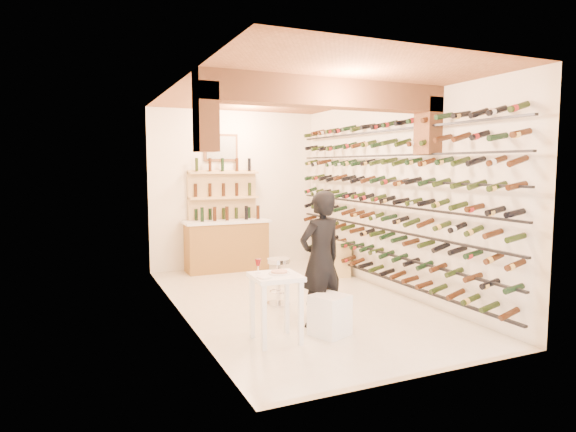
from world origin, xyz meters
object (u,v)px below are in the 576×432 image
object	(u,v)px
back_counter	(227,244)
chrome_barstool	(278,278)
tasting_table	(276,287)
person	(321,259)
white_stool	(330,315)
crate_lower	(334,267)
wine_rack	(381,199)

from	to	relation	value
back_counter	chrome_barstool	world-z (taller)	back_counter
tasting_table	person	bearing A→B (deg)	23.35
white_stool	back_counter	bearing A→B (deg)	90.67
back_counter	crate_lower	distance (m)	2.19
wine_rack	person	world-z (taller)	wine_rack
back_counter	white_stool	bearing A→B (deg)	-89.33
person	tasting_table	bearing A→B (deg)	8.74
back_counter	person	bearing A→B (deg)	-88.53
person	white_stool	bearing A→B (deg)	69.82
white_stool	crate_lower	world-z (taller)	white_stool
wine_rack	person	xyz separation A→B (m)	(-1.73, -1.20, -0.66)
white_stool	wine_rack	bearing A→B (deg)	40.95
back_counter	person	size ratio (longest dim) A/B	0.96
back_counter	crate_lower	bearing A→B (deg)	-38.01
person	chrome_barstool	distance (m)	1.26
wine_rack	tasting_table	size ratio (longest dim) A/B	5.80
tasting_table	wine_rack	bearing A→B (deg)	33.33
white_stool	tasting_table	bearing A→B (deg)	174.73
wine_rack	chrome_barstool	xyz separation A→B (m)	(-1.84, -0.03, -1.14)
back_counter	tasting_table	bearing A→B (deg)	-98.91
back_counter	chrome_barstool	bearing A→B (deg)	-90.11
crate_lower	white_stool	bearing A→B (deg)	-119.95
tasting_table	chrome_barstool	distance (m)	1.60
tasting_table	white_stool	world-z (taller)	tasting_table
person	crate_lower	world-z (taller)	person
tasting_table	crate_lower	xyz separation A→B (m)	(2.35, 2.80, -0.50)
person	crate_lower	size ratio (longest dim) A/B	3.16
wine_rack	person	distance (m)	2.21
crate_lower	wine_rack	bearing A→B (deg)	-84.33
tasting_table	white_stool	bearing A→B (deg)	-2.81
white_stool	chrome_barstool	size ratio (longest dim) A/B	0.72
wine_rack	person	size ratio (longest dim) A/B	3.22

